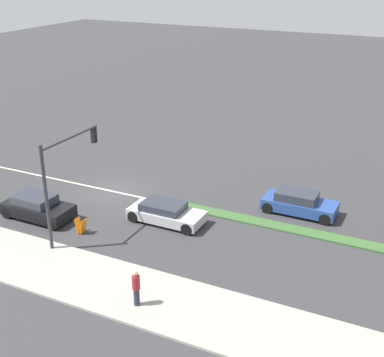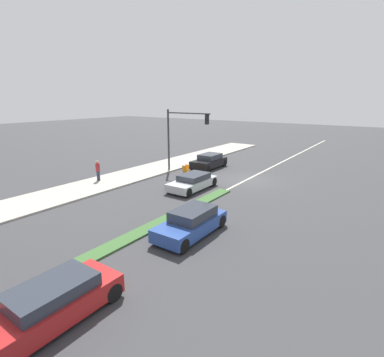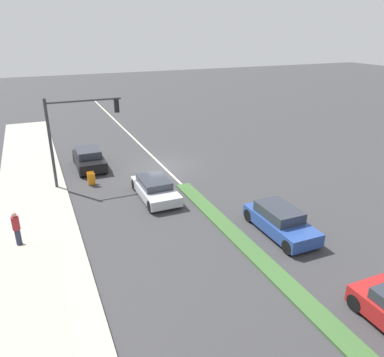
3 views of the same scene
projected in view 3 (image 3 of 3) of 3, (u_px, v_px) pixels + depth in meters
name	position (u px, v px, depth m)	size (l,w,h in m)	color
ground_plane	(340.00, 337.00, 12.43)	(160.00, 160.00, 0.00)	#38383A
lane_marking_center	(162.00, 166.00, 27.74)	(0.16, 60.00, 0.01)	beige
traffic_signal_main	(73.00, 127.00, 22.94)	(4.59, 0.34, 5.60)	#333338
pedestrian	(16.00, 228.00, 17.19)	(0.34, 0.34, 1.67)	#282D42
warning_aframe_sign	(91.00, 179.00, 24.30)	(0.45, 0.53, 0.84)	orange
sedan_silver	(155.00, 188.00, 22.43)	(1.90, 4.30, 1.16)	#B7BABF
coupe_blue	(280.00, 221.00, 18.53)	(1.80, 4.26, 1.34)	#284793
suv_black	(89.00, 159.00, 27.22)	(1.92, 4.10, 1.38)	black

